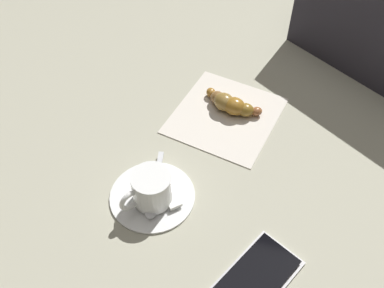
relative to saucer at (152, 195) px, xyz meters
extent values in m
plane|color=#A7A68F|center=(-0.10, 0.05, 0.00)|extent=(1.80, 1.80, 0.00)
cylinder|color=white|center=(0.00, 0.00, 0.00)|extent=(0.14, 0.14, 0.01)
cylinder|color=white|center=(0.01, 0.00, 0.03)|extent=(0.06, 0.06, 0.06)
cylinder|color=#3F2A14|center=(0.01, 0.00, 0.03)|extent=(0.05, 0.05, 0.00)
torus|color=white|center=(0.04, -0.02, 0.03)|extent=(0.04, 0.03, 0.04)
cube|color=silver|center=(-0.03, 0.00, 0.01)|extent=(0.11, 0.03, 0.00)
ellipsoid|color=silver|center=(0.03, 0.01, 0.01)|extent=(0.03, 0.02, 0.01)
cube|color=white|center=(-0.01, 0.02, 0.01)|extent=(0.06, 0.06, 0.01)
cube|color=silver|center=(-0.21, 0.07, 0.00)|extent=(0.23, 0.22, 0.00)
ellipsoid|color=#9A6827|center=(-0.26, 0.03, 0.01)|extent=(0.03, 0.03, 0.02)
ellipsoid|color=brown|center=(-0.24, 0.04, 0.01)|extent=(0.04, 0.04, 0.02)
ellipsoid|color=olive|center=(-0.23, 0.06, 0.02)|extent=(0.05, 0.05, 0.03)
ellipsoid|color=olive|center=(-0.22, 0.08, 0.02)|extent=(0.04, 0.05, 0.03)
ellipsoid|color=olive|center=(-0.22, 0.10, 0.01)|extent=(0.03, 0.04, 0.02)
ellipsoid|color=#935832|center=(-0.23, 0.12, 0.01)|extent=(0.03, 0.03, 0.02)
cube|color=#BAB8BB|center=(0.09, 0.19, 0.00)|extent=(0.15, 0.13, 0.01)
cube|color=black|center=(0.09, 0.19, 0.01)|extent=(0.14, 0.11, 0.00)
camera|label=1|loc=(0.35, 0.17, 0.57)|focal=39.80mm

